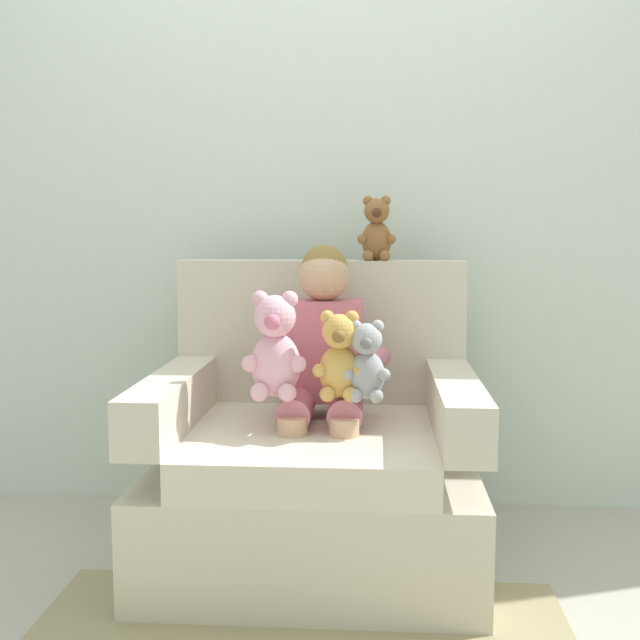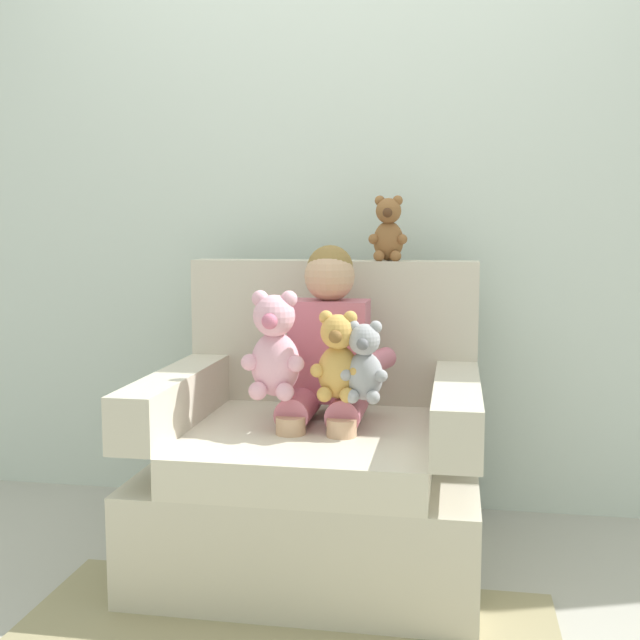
# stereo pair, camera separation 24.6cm
# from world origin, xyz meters

# --- Properties ---
(ground_plane) EXTENTS (8.00, 8.00, 0.00)m
(ground_plane) POSITION_xyz_m (0.00, 0.00, 0.00)
(ground_plane) COLOR #ADA89E
(back_wall) EXTENTS (6.00, 0.10, 2.60)m
(back_wall) POSITION_xyz_m (0.00, 0.65, 1.30)
(back_wall) COLOR silver
(back_wall) RESTS_ON ground
(armchair) EXTENTS (1.04, 0.91, 0.99)m
(armchair) POSITION_xyz_m (0.00, 0.04, 0.31)
(armchair) COLOR beige
(armchair) RESTS_ON ground
(seated_child) EXTENTS (0.45, 0.39, 0.82)m
(seated_child) POSITION_xyz_m (0.02, 0.07, 0.68)
(seated_child) COLOR #C66B7F
(seated_child) RESTS_ON armchair
(plush_grey) EXTENTS (0.15, 0.12, 0.25)m
(plush_grey) POSITION_xyz_m (0.17, -0.10, 0.69)
(plush_grey) COLOR #9E9EA3
(plush_grey) RESTS_ON armchair
(plush_pink) EXTENTS (0.20, 0.16, 0.34)m
(plush_pink) POSITION_xyz_m (-0.11, -0.09, 0.73)
(plush_pink) COLOR #EAA8BC
(plush_pink) RESTS_ON armchair
(plush_honey) EXTENTS (0.16, 0.13, 0.28)m
(plush_honey) POSITION_xyz_m (0.09, -0.09, 0.70)
(plush_honey) COLOR gold
(plush_honey) RESTS_ON armchair
(plush_brown_on_backrest) EXTENTS (0.14, 0.11, 0.23)m
(plush_brown_on_backrest) POSITION_xyz_m (0.20, 0.38, 1.09)
(plush_brown_on_backrest) COLOR brown
(plush_brown_on_backrest) RESTS_ON armchair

